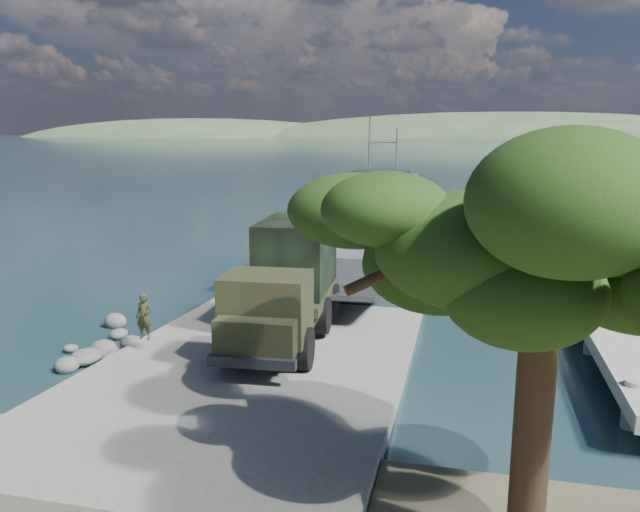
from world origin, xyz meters
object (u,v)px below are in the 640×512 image
at_px(landing_craft, 368,237).
at_px(sailboat_near, 612,230).
at_px(overhang_tree, 509,241).
at_px(military_truck, 287,282).
at_px(pier, 576,243).
at_px(soldier, 145,328).
at_px(sailboat_far, 604,223).

xyz_separation_m(landing_craft, sailboat_near, (17.84, 10.35, -0.45)).
relative_size(sailboat_near, overhang_tree, 0.78).
height_order(landing_craft, military_truck, landing_craft).
bearing_deg(landing_craft, pier, -18.73).
distance_m(military_truck, sailboat_near, 35.71).
xyz_separation_m(landing_craft, military_truck, (0.27, -20.66, 1.77)).
relative_size(military_truck, soldier, 5.65).
distance_m(military_truck, sailboat_far, 39.29).
distance_m(landing_craft, overhang_tree, 32.21).
xyz_separation_m(pier, military_truck, (-12.65, -16.80, 0.98)).
height_order(military_truck, sailboat_far, sailboat_far).
height_order(landing_craft, sailboat_far, landing_craft).
xyz_separation_m(pier, overhang_tree, (-5.54, -27.03, 4.62)).
bearing_deg(pier, soldier, -131.40).
bearing_deg(military_truck, overhang_tree, -58.81).
relative_size(military_truck, sailboat_near, 1.38).
xyz_separation_m(military_truck, overhang_tree, (7.11, -10.22, 3.64)).
distance_m(soldier, overhang_tree, 14.71).
xyz_separation_m(soldier, sailboat_far, (22.24, 37.60, -0.99)).
height_order(military_truck, soldier, military_truck).
relative_size(pier, soldier, 27.05).
bearing_deg(sailboat_near, overhang_tree, -96.04).
height_order(sailboat_near, overhang_tree, overhang_tree).
bearing_deg(overhang_tree, military_truck, 124.83).
bearing_deg(soldier, military_truck, 31.33).
relative_size(landing_craft, sailboat_far, 5.61).
distance_m(sailboat_far, overhang_tree, 46.81).
distance_m(pier, landing_craft, 13.50).
bearing_deg(sailboat_far, sailboat_near, -84.39).
bearing_deg(overhang_tree, sailboat_far, 76.74).
bearing_deg(pier, military_truck, -126.97).
bearing_deg(overhang_tree, pier, 78.42).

